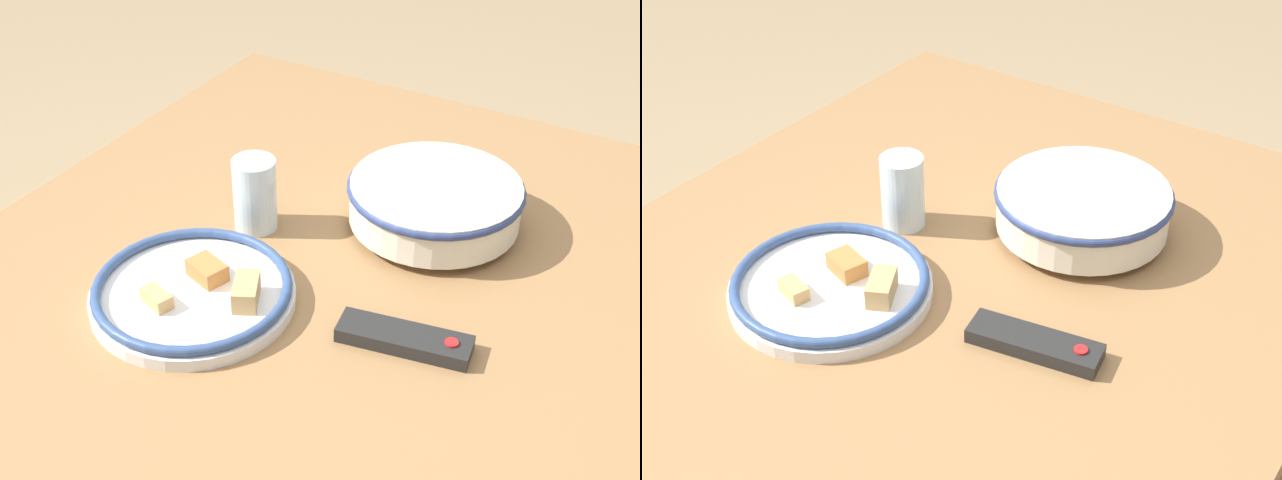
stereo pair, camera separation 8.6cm
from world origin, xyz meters
TOP-DOWN VIEW (x-y plane):
  - dining_table at (0.00, 0.00)m, footprint 1.16×0.99m
  - noodle_bowl at (-0.17, 0.10)m, footprint 0.26×0.26m
  - food_plate at (0.16, -0.10)m, footprint 0.28×0.28m
  - tv_remote at (0.09, 0.18)m, footprint 0.08×0.18m
  - drinking_glass at (-0.04, -0.13)m, footprint 0.07×0.07m

SIDE VIEW (x-z plane):
  - dining_table at x=0.00m, z-range 0.29..1.05m
  - tv_remote at x=0.09m, z-range 0.76..0.78m
  - food_plate at x=0.16m, z-range 0.75..0.80m
  - noodle_bowl at x=-0.17m, z-range 0.77..0.85m
  - drinking_glass at x=-0.04m, z-range 0.76..0.87m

